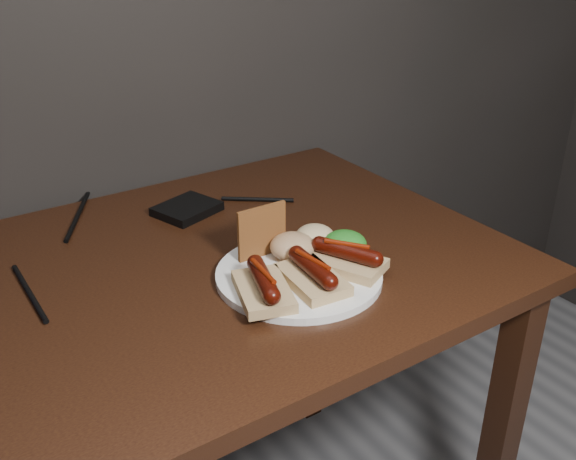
# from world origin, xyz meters

# --- Properties ---
(desk) EXTENTS (1.40, 0.70, 0.75)m
(desk) POSITION_xyz_m (0.00, 1.38, 0.66)
(desk) COLOR #351B0D
(desk) RESTS_ON ground
(hard_drive) EXTENTS (0.13, 0.12, 0.02)m
(hard_drive) POSITION_xyz_m (0.28, 1.57, 0.76)
(hard_drive) COLOR black
(hard_drive) RESTS_ON desk
(desk_cables) EXTENTS (0.92, 0.42, 0.01)m
(desk_cables) POSITION_xyz_m (-0.01, 1.53, 0.75)
(desk_cables) COLOR black
(desk_cables) RESTS_ON desk
(plate) EXTENTS (0.29, 0.29, 0.01)m
(plate) POSITION_xyz_m (0.32, 1.26, 0.76)
(plate) COLOR white
(plate) RESTS_ON desk
(bread_sausage_left) EXTENTS (0.10, 0.13, 0.04)m
(bread_sausage_left) POSITION_xyz_m (0.24, 1.23, 0.78)
(bread_sausage_left) COLOR tan
(bread_sausage_left) RESTS_ON plate
(bread_sausage_center) EXTENTS (0.08, 0.12, 0.04)m
(bread_sausage_center) POSITION_xyz_m (0.31, 1.21, 0.78)
(bread_sausage_center) COLOR tan
(bread_sausage_center) RESTS_ON plate
(bread_sausage_right) EXTENTS (0.11, 0.13, 0.04)m
(bread_sausage_right) POSITION_xyz_m (0.38, 1.23, 0.78)
(bread_sausage_right) COLOR tan
(bread_sausage_right) RESTS_ON plate
(crispbread) EXTENTS (0.08, 0.01, 0.08)m
(crispbread) POSITION_xyz_m (0.30, 1.33, 0.80)
(crispbread) COLOR brown
(crispbread) RESTS_ON plate
(salad_greens) EXTENTS (0.07, 0.07, 0.04)m
(salad_greens) POSITION_xyz_m (0.41, 1.26, 0.78)
(salad_greens) COLOR #136119
(salad_greens) RESTS_ON plate
(salsa_mound) EXTENTS (0.07, 0.07, 0.04)m
(salsa_mound) POSITION_xyz_m (0.33, 1.30, 0.78)
(salsa_mound) COLOR maroon
(salsa_mound) RESTS_ON plate
(coleslaw_mound) EXTENTS (0.06, 0.06, 0.04)m
(coleslaw_mound) POSITION_xyz_m (0.39, 1.31, 0.78)
(coleslaw_mound) COLOR beige
(coleslaw_mound) RESTS_ON plate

